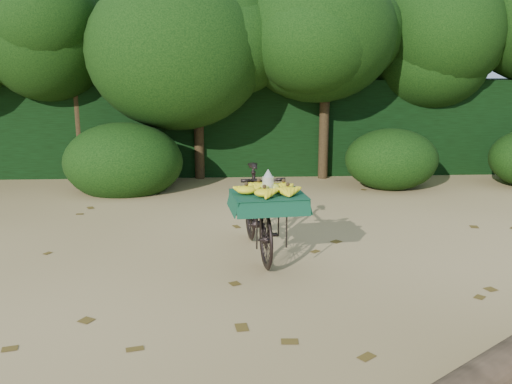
{
  "coord_description": "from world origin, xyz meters",
  "views": [
    {
      "loc": [
        -1.29,
        -4.64,
        2.0
      ],
      "look_at": [
        -1.0,
        0.65,
        0.79
      ],
      "focal_mm": 38.0,
      "sensor_mm": 36.0,
      "label": 1
    }
  ],
  "objects": [
    {
      "name": "ground",
      "position": [
        0.0,
        0.0,
        0.0
      ],
      "size": [
        80.0,
        80.0,
        0.0
      ],
      "primitive_type": "plane",
      "color": "tan",
      "rests_on": "ground"
    },
    {
      "name": "leaf_litter",
      "position": [
        0.0,
        0.65,
        0.01
      ],
      "size": [
        7.0,
        7.3,
        0.01
      ],
      "primitive_type": null,
      "color": "#503C15",
      "rests_on": "ground"
    },
    {
      "name": "vendor_bicycle",
      "position": [
        -0.96,
        1.04,
        0.5
      ],
      "size": [
        0.77,
        1.76,
        0.98
      ],
      "rotation": [
        0.0,
        0.0,
        0.12
      ],
      "color": "black",
      "rests_on": "ground"
    },
    {
      "name": "hedge_backdrop",
      "position": [
        0.0,
        6.3,
        0.9
      ],
      "size": [
        26.0,
        1.8,
        1.8
      ],
      "primitive_type": "cube",
      "color": "black",
      "rests_on": "ground"
    },
    {
      "name": "bush_clumps",
      "position": [
        0.5,
        4.3,
        0.45
      ],
      "size": [
        8.8,
        1.7,
        0.9
      ],
      "primitive_type": null,
      "color": "black",
      "rests_on": "ground"
    },
    {
      "name": "tree_row",
      "position": [
        -0.65,
        5.5,
        2.0
      ],
      "size": [
        14.5,
        2.0,
        4.0
      ],
      "primitive_type": null,
      "color": "black",
      "rests_on": "ground"
    }
  ]
}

